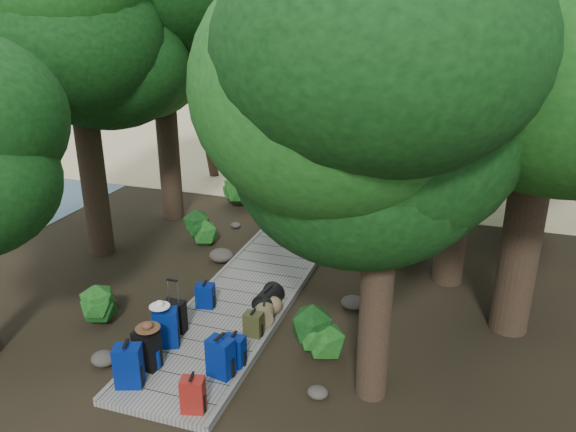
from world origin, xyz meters
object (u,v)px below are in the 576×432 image
(backpack_left_b, at_px, (147,348))
(sun_lounger, at_px, (428,162))
(duffel_right_black, at_px, (268,299))
(lone_suitcase_on_sand, at_px, (350,172))
(backpack_right_d, at_px, (253,323))
(backpack_right_b, at_px, (220,355))
(backpack_left_d, at_px, (205,294))
(backpack_right_a, at_px, (193,393))
(backpack_left_c, at_px, (166,326))
(suitcase_on_boardwalk, at_px, (175,316))
(kayak, at_px, (300,151))
(backpack_left_a, at_px, (128,364))
(duffel_right_khaki, at_px, (265,311))
(backpack_right_c, at_px, (234,349))

(backpack_left_b, bearing_deg, sun_lounger, 85.90)
(duffel_right_black, bearing_deg, lone_suitcase_on_sand, 98.17)
(backpack_right_d, distance_m, lone_suitcase_on_sand, 10.41)
(backpack_right_b, xyz_separation_m, sun_lounger, (2.12, 14.15, -0.19))
(backpack_left_d, xyz_separation_m, sun_lounger, (3.37, 12.18, -0.09))
(backpack_right_a, height_order, sun_lounger, backpack_right_a)
(duffel_right_black, bearing_deg, backpack_right_b, -84.01)
(backpack_left_c, height_order, sun_lounger, backpack_left_c)
(lone_suitcase_on_sand, xyz_separation_m, sun_lounger, (2.50, 2.46, -0.06))
(backpack_left_c, xyz_separation_m, lone_suitcase_on_sand, (0.92, 11.20, -0.15))
(backpack_right_a, xyz_separation_m, suitcase_on_boardwalk, (-1.35, 1.90, -0.00))
(backpack_left_b, xyz_separation_m, backpack_right_d, (1.35, 1.48, -0.12))
(sun_lounger, bearing_deg, kayak, -179.03)
(backpack_right_a, height_order, kayak, backpack_right_a)
(backpack_left_b, distance_m, sun_lounger, 14.73)
(backpack_right_d, xyz_separation_m, kayak, (-3.25, 13.48, -0.21))
(backpack_right_b, xyz_separation_m, backpack_right_d, (0.07, 1.29, -0.12))
(backpack_left_a, relative_size, sun_lounger, 0.45)
(backpack_right_d, height_order, suitcase_on_boardwalk, suitcase_on_boardwalk)
(backpack_right_a, height_order, backpack_right_b, backpack_right_b)
(backpack_left_c, distance_m, suitcase_on_boardwalk, 0.49)
(backpack_left_a, xyz_separation_m, backpack_left_c, (-0.00, 1.20, -0.00))
(backpack_right_d, bearing_deg, duffel_right_khaki, 90.47)
(sun_lounger, bearing_deg, suitcase_on_boardwalk, -97.16)
(backpack_left_d, bearing_deg, sun_lounger, 64.89)
(backpack_right_a, bearing_deg, suitcase_on_boardwalk, 112.24)
(backpack_left_d, xyz_separation_m, backpack_right_d, (1.32, -0.68, -0.02))
(duffel_right_black, xyz_separation_m, kayak, (-3.18, 12.46, -0.17))
(duffel_right_black, distance_m, sun_lounger, 12.02)
(backpack_left_b, height_order, suitcase_on_boardwalk, backpack_left_b)
(duffel_right_black, distance_m, suitcase_on_boardwalk, 1.93)
(backpack_right_d, bearing_deg, backpack_left_b, -130.36)
(backpack_left_b, xyz_separation_m, backpack_right_c, (1.38, 0.51, -0.07))
(sun_lounger, bearing_deg, backpack_left_d, -97.73)
(backpack_right_d, bearing_deg, backpack_right_b, -91.07)
(backpack_left_d, relative_size, backpack_right_a, 0.88)
(duffel_right_khaki, relative_size, lone_suitcase_on_sand, 0.83)
(backpack_right_a, bearing_deg, duffel_right_khaki, 74.45)
(backpack_left_c, distance_m, duffel_right_black, 2.24)
(backpack_left_d, height_order, backpack_right_a, backpack_right_a)
(backpack_left_d, xyz_separation_m, backpack_right_a, (1.22, -2.90, 0.04))
(backpack_left_a, xyz_separation_m, suitcase_on_boardwalk, (-0.09, 1.68, -0.09))
(backpack_left_d, bearing_deg, backpack_left_b, -100.45)
(suitcase_on_boardwalk, bearing_deg, backpack_left_a, -85.13)
(backpack_left_d, relative_size, backpack_right_c, 0.90)
(backpack_left_b, bearing_deg, backpack_left_d, 98.44)
(backpack_left_d, height_order, sun_lounger, backpack_left_d)
(backpack_left_a, height_order, backpack_left_b, backpack_left_a)
(backpack_right_b, xyz_separation_m, duffel_right_black, (-0.00, 2.31, -0.17))
(backpack_right_a, relative_size, kayak, 0.22)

